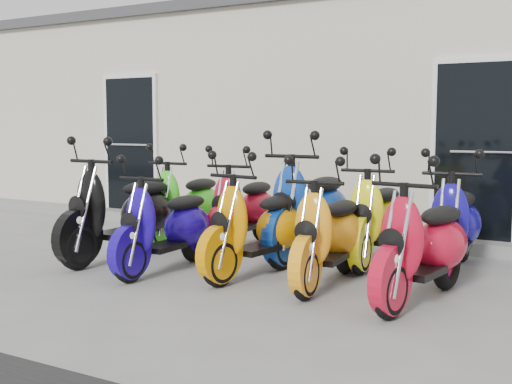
% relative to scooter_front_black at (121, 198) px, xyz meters
% --- Properties ---
extents(ground, '(80.00, 80.00, 0.00)m').
position_rel_scooter_front_black_xyz_m(ground, '(1.24, 0.30, -0.70)').
color(ground, gray).
rests_on(ground, ground).
extents(building, '(14.00, 6.00, 3.20)m').
position_rel_scooter_front_black_xyz_m(building, '(1.24, 5.50, 0.90)').
color(building, beige).
rests_on(building, ground).
extents(roof_cap, '(14.20, 6.20, 0.16)m').
position_rel_scooter_front_black_xyz_m(roof_cap, '(1.24, 5.50, 2.58)').
color(roof_cap, '#3F3F42').
rests_on(roof_cap, building).
extents(front_step, '(14.00, 0.40, 0.15)m').
position_rel_scooter_front_black_xyz_m(front_step, '(1.24, 2.32, -0.63)').
color(front_step, gray).
rests_on(front_step, ground).
extents(door_left, '(1.07, 0.08, 2.22)m').
position_rel_scooter_front_black_xyz_m(door_left, '(-1.96, 2.47, 0.56)').
color(door_left, black).
rests_on(door_left, front_step).
extents(scooter_front_black, '(0.77, 1.93, 1.41)m').
position_rel_scooter_front_black_xyz_m(scooter_front_black, '(0.00, 0.00, 0.00)').
color(scooter_front_black, black).
rests_on(scooter_front_black, ground).
extents(scooter_front_blue, '(0.62, 1.67, 1.23)m').
position_rel_scooter_front_black_xyz_m(scooter_front_blue, '(0.81, -0.23, -0.09)').
color(scooter_front_blue, '#1B0699').
rests_on(scooter_front_blue, ground).
extents(scooter_front_orange_a, '(0.88, 1.81, 1.28)m').
position_rel_scooter_front_black_xyz_m(scooter_front_orange_a, '(1.74, 0.08, -0.06)').
color(scooter_front_orange_a, orange).
rests_on(scooter_front_orange_a, ground).
extents(scooter_front_orange_b, '(0.72, 1.74, 1.26)m').
position_rel_scooter_front_black_xyz_m(scooter_front_orange_b, '(2.51, 0.06, -0.07)').
color(scooter_front_orange_b, '#FF9E15').
rests_on(scooter_front_orange_b, ground).
extents(scooter_front_red, '(0.89, 1.83, 1.30)m').
position_rel_scooter_front_black_xyz_m(scooter_front_red, '(3.45, -0.10, -0.05)').
color(scooter_front_red, red).
rests_on(scooter_front_red, ground).
extents(scooter_back_green, '(0.72, 1.78, 1.30)m').
position_rel_scooter_front_black_xyz_m(scooter_back_green, '(0.01, 1.22, -0.05)').
color(scooter_back_green, '#3CD721').
rests_on(scooter_back_green, ground).
extents(scooter_back_red, '(0.76, 1.78, 1.29)m').
position_rel_scooter_front_black_xyz_m(scooter_back_red, '(0.88, 1.22, -0.06)').
color(scooter_back_red, '#B51026').
rests_on(scooter_back_red, ground).
extents(scooter_back_blue, '(0.75, 2.00, 1.47)m').
position_rel_scooter_front_black_xyz_m(scooter_back_blue, '(1.83, 1.10, 0.03)').
color(scooter_back_blue, '#0C389F').
rests_on(scooter_back_blue, ground).
extents(scooter_back_yellow, '(0.77, 1.80, 1.30)m').
position_rel_scooter_front_black_xyz_m(scooter_back_yellow, '(2.58, 1.21, -0.05)').
color(scooter_back_yellow, '#FEFF14').
rests_on(scooter_back_yellow, ground).
extents(scooter_back_extra, '(0.77, 1.80, 1.30)m').
position_rel_scooter_front_black_xyz_m(scooter_back_extra, '(3.43, 1.21, -0.05)').
color(scooter_back_extra, '#150C8D').
rests_on(scooter_back_extra, ground).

